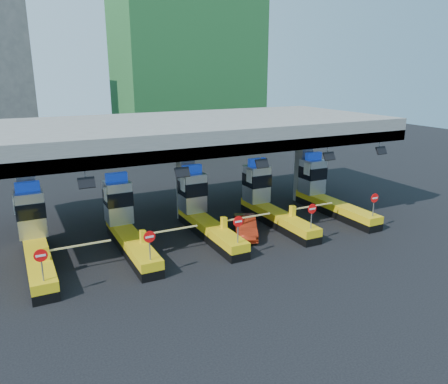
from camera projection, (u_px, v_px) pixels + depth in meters
name	position (u px, v px, depth m)	size (l,w,h in m)	color
ground	(204.00, 233.00, 28.29)	(120.00, 120.00, 0.00)	black
toll_canopy	(185.00, 133.00, 29.10)	(28.00, 12.09, 7.00)	slate
toll_lane_far_left	(35.00, 237.00, 23.82)	(4.43, 8.00, 4.16)	black
toll_lane_left	(125.00, 223.00, 25.99)	(4.43, 8.00, 4.16)	black
toll_lane_center	(202.00, 211.00, 28.16)	(4.43, 8.00, 4.16)	black
toll_lane_right	(268.00, 201.00, 30.32)	(4.43, 8.00, 4.16)	black
toll_lane_far_right	(324.00, 192.00, 32.49)	(4.43, 8.00, 4.16)	black
bg_building_scaffold	(186.00, 40.00, 57.21)	(18.00, 12.00, 28.00)	#1E5926
red_car	(245.00, 226.00, 27.66)	(1.31, 3.76, 1.24)	maroon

